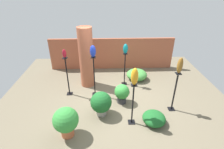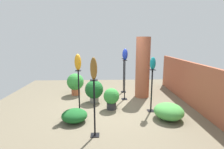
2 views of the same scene
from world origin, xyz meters
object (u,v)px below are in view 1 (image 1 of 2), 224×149
art_vase_teal (125,49)px  potted_plant_front_right (101,103)px  pedestal_bronze (174,94)px  potted_plant_back_center (66,121)px  potted_plant_mid_right (122,93)px  pedestal_teal (125,70)px  pedestal_ruby (68,78)px  art_vase_ruby (64,54)px  brick_pillar (86,58)px  pedestal_cobalt (94,78)px  pedestal_amber (133,106)px  art_vase_amber (135,77)px  art_vase_bronze (180,66)px  art_vase_cobalt (93,51)px

art_vase_teal → potted_plant_front_right: size_ratio=0.47×
pedestal_bronze → potted_plant_back_center: 3.28m
pedestal_bronze → potted_plant_mid_right: (-1.57, 0.43, -0.22)m
pedestal_teal → pedestal_bronze: 2.14m
pedestal_ruby → art_vase_ruby: size_ratio=4.82×
brick_pillar → potted_plant_back_center: bearing=-97.1°
pedestal_cobalt → pedestal_ruby: 0.94m
pedestal_amber → pedestal_ruby: (-2.07, 1.55, 0.07)m
pedestal_amber → art_vase_amber: art_vase_amber is taller
pedestal_cobalt → potted_plant_front_right: (0.25, -1.10, -0.24)m
pedestal_ruby → art_vase_ruby: (0.00, 0.00, 0.92)m
potted_plant_front_right → art_vase_bronze: bearing=3.9°
brick_pillar → art_vase_cobalt: size_ratio=5.66×
brick_pillar → art_vase_bronze: bearing=-30.6°
art_vase_teal → art_vase_ruby: (-2.07, -0.64, 0.09)m
art_vase_teal → pedestal_bronze: bearing=-50.3°
potted_plant_back_center → pedestal_teal: bearing=55.7°
pedestal_teal → pedestal_ruby: size_ratio=0.91×
art_vase_bronze → brick_pillar: bearing=149.4°
pedestal_teal → art_vase_cobalt: art_vase_cobalt is taller
art_vase_cobalt → art_vase_teal: bearing=31.5°
pedestal_cobalt → pedestal_bronze: (2.50, -0.95, -0.07)m
pedestal_bronze → potted_plant_back_center: bearing=-163.1°
brick_pillar → art_vase_cobalt: (0.31, -0.71, 0.52)m
pedestal_ruby → potted_plant_back_center: size_ratio=1.65×
brick_pillar → potted_plant_front_right: brick_pillar is taller
potted_plant_mid_right → potted_plant_front_right: bearing=-139.3°
art_vase_cobalt → art_vase_bronze: art_vase_cobalt is taller
pedestal_cobalt → pedestal_teal: 1.33m
pedestal_ruby → art_vase_teal: 2.32m
potted_plant_front_right → pedestal_cobalt: bearing=102.7°
potted_plant_mid_right → pedestal_cobalt: bearing=150.9°
brick_pillar → art_vase_teal: brick_pillar is taller
pedestal_teal → potted_plant_front_right: size_ratio=1.66×
art_vase_teal → potted_plant_back_center: bearing=-124.3°
pedestal_amber → art_vase_amber: (0.00, 0.00, 0.94)m
pedestal_bronze → potted_plant_mid_right: 1.65m
pedestal_cobalt → pedestal_teal: size_ratio=1.12×
art_vase_cobalt → potted_plant_front_right: 1.67m
pedestal_cobalt → art_vase_ruby: art_vase_ruby is taller
brick_pillar → art_vase_bronze: 3.29m
pedestal_amber → potted_plant_front_right: size_ratio=1.65×
pedestal_amber → pedestal_teal: bearing=89.9°
pedestal_ruby → potted_plant_back_center: pedestal_ruby is taller
pedestal_teal → art_vase_bronze: size_ratio=2.66×
pedestal_bronze → art_vase_amber: art_vase_amber is taller
pedestal_teal → art_vase_amber: 2.38m
art_vase_teal → art_vase_bronze: size_ratio=0.75×
art_vase_teal → art_vase_bronze: (1.36, -1.64, 0.07)m
brick_pillar → pedestal_teal: brick_pillar is taller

